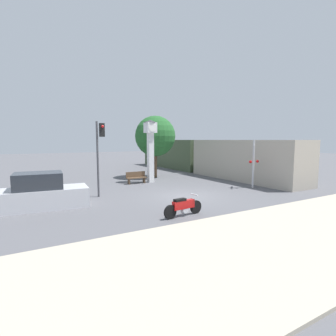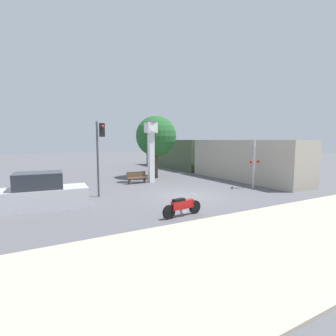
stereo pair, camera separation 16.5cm
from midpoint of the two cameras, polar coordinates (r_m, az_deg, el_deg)
name	(u,v)px [view 1 (the left image)]	position (r m, az deg, el deg)	size (l,w,h in m)	color
ground_plane	(186,196)	(16.04, 3.68, -6.12)	(120.00, 120.00, 0.00)	#56565B
sidewalk_strip	(300,233)	(10.86, 26.46, -12.52)	(36.00, 6.00, 0.10)	#B2A893
motorcycle	(183,206)	(11.83, 2.96, -8.36)	(2.10, 0.48, 0.93)	black
clock_tower	(150,142)	(21.00, -4.08, 5.72)	(0.98, 0.98, 4.98)	white
freight_train	(203,156)	(27.63, 7.44, 2.56)	(2.80, 22.80, 3.40)	#ADA393
traffic_light	(100,146)	(16.07, -14.93, 4.75)	(0.50, 0.35, 4.49)	#47474C
railroad_crossing_signal	(254,162)	(19.44, 17.89, 1.33)	(0.90, 0.82, 3.42)	#B7B7BC
street_tree	(155,136)	(23.77, -3.01, 6.91)	(3.64, 3.64, 5.56)	brown
bench	(136,177)	(20.68, -7.17, -2.01)	(1.60, 0.44, 0.92)	brown
parked_car	(42,193)	(14.58, -25.99, -4.98)	(4.34, 2.15, 1.80)	silver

